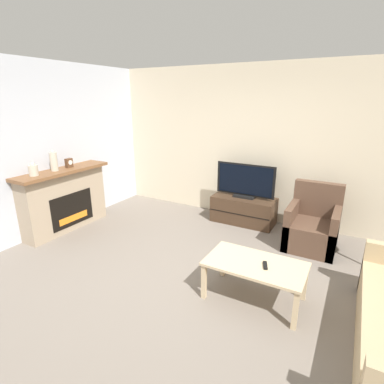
# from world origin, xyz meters

# --- Properties ---
(ground_plane) EXTENTS (24.00, 24.00, 0.00)m
(ground_plane) POSITION_xyz_m (0.00, 0.00, 0.00)
(ground_plane) COLOR slate
(wall_back) EXTENTS (12.00, 0.06, 2.70)m
(wall_back) POSITION_xyz_m (0.00, 2.44, 1.35)
(wall_back) COLOR beige
(wall_back) RESTS_ON ground
(wall_left) EXTENTS (0.06, 12.00, 2.70)m
(wall_left) POSITION_xyz_m (-2.89, 0.00, 1.35)
(wall_left) COLOR silver
(wall_left) RESTS_ON ground
(fireplace) EXTENTS (0.45, 1.58, 1.04)m
(fireplace) POSITION_xyz_m (-2.70, 0.39, 0.53)
(fireplace) COLOR tan
(fireplace) RESTS_ON ground
(mantel_vase_left) EXTENTS (0.13, 0.13, 0.20)m
(mantel_vase_left) POSITION_xyz_m (-2.68, -0.08, 1.13)
(mantel_vase_left) COLOR beige
(mantel_vase_left) RESTS_ON fireplace
(mantel_vase_centre_left) EXTENTS (0.11, 0.11, 0.33)m
(mantel_vase_centre_left) POSITION_xyz_m (-2.68, 0.27, 1.19)
(mantel_vase_centre_left) COLOR beige
(mantel_vase_centre_left) RESTS_ON fireplace
(mantel_clock) EXTENTS (0.08, 0.11, 0.15)m
(mantel_clock) POSITION_xyz_m (-2.68, 0.55, 1.11)
(mantel_clock) COLOR brown
(mantel_clock) RESTS_ON fireplace
(tv_stand) EXTENTS (1.09, 0.52, 0.47)m
(tv_stand) POSITION_xyz_m (-0.17, 2.11, 0.23)
(tv_stand) COLOR #422D1E
(tv_stand) RESTS_ON ground
(tv) EXTENTS (1.04, 0.18, 0.60)m
(tv) POSITION_xyz_m (-0.17, 2.11, 0.75)
(tv) COLOR black
(tv) RESTS_ON tv_stand
(armchair) EXTENTS (0.70, 0.76, 0.93)m
(armchair) POSITION_xyz_m (1.03, 1.75, 0.30)
(armchair) COLOR brown
(armchair) RESTS_ON ground
(coffee_table) EXTENTS (1.05, 0.59, 0.45)m
(coffee_table) POSITION_xyz_m (0.67, 0.12, 0.39)
(coffee_table) COLOR #CCB289
(coffee_table) RESTS_ON ground
(remote) EXTENTS (0.09, 0.15, 0.02)m
(remote) POSITION_xyz_m (0.78, 0.10, 0.46)
(remote) COLOR black
(remote) RESTS_ON coffee_table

